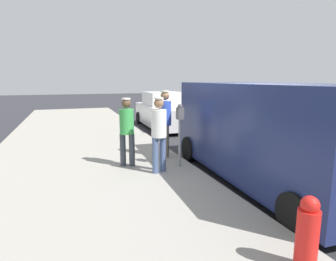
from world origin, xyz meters
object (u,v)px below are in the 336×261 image
object	(u,v)px
parked_sedan_behind	(165,112)
fire_hydrant	(307,234)
pedestrian_in_white	(159,130)
parked_van	(267,131)
pedestrian_in_blue	(165,119)
pedestrian_in_green	(127,128)
parking_meter_near	(180,124)

from	to	relation	value
parked_sedan_behind	fire_hydrant	distance (m)	10.38
pedestrian_in_white	parked_van	world-z (taller)	parked_van
parked_sedan_behind	fire_hydrant	world-z (taller)	parked_sedan_behind
parked_van	pedestrian_in_blue	bearing A→B (deg)	-56.24
pedestrian_in_white	parked_van	distance (m)	2.34
pedestrian_in_green	fire_hydrant	world-z (taller)	pedestrian_in_green
pedestrian_in_green	fire_hydrant	size ratio (longest dim) A/B	1.92
parked_sedan_behind	fire_hydrant	size ratio (longest dim) A/B	5.16
parking_meter_near	parked_sedan_behind	bearing A→B (deg)	-105.65
pedestrian_in_blue	pedestrian_in_white	distance (m)	1.39
pedestrian_in_white	parked_sedan_behind	size ratio (longest dim) A/B	0.38
parking_meter_near	parked_van	size ratio (longest dim) A/B	0.29
parked_van	parked_sedan_behind	size ratio (longest dim) A/B	1.19
pedestrian_in_blue	parked_van	xyz separation A→B (m)	(-1.53, 2.29, -0.03)
pedestrian_in_green	pedestrian_in_blue	size ratio (longest dim) A/B	0.92
parked_van	fire_hydrant	bearing A→B (deg)	59.68
parked_van	fire_hydrant	xyz separation A→B (m)	(1.60, 2.73, -0.59)
pedestrian_in_green	pedestrian_in_white	bearing A→B (deg)	129.27
parking_meter_near	parked_sedan_behind	world-z (taller)	parking_meter_near
parking_meter_near	pedestrian_in_green	xyz separation A→B (m)	(1.18, -0.46, -0.09)
pedestrian_in_white	parked_sedan_behind	world-z (taller)	pedestrian_in_white
parking_meter_near	parked_van	xyz separation A→B (m)	(-1.50, 1.27, -0.03)
parking_meter_near	fire_hydrant	size ratio (longest dim) A/B	1.77
fire_hydrant	parking_meter_near	bearing A→B (deg)	-91.43
parking_meter_near	pedestrian_in_white	distance (m)	0.65
pedestrian_in_white	parked_van	xyz separation A→B (m)	(-2.10, 1.02, 0.03)
pedestrian_in_blue	pedestrian_in_green	bearing A→B (deg)	25.69
pedestrian_in_white	parked_van	size ratio (longest dim) A/B	0.32
parked_van	parked_sedan_behind	xyz separation A→B (m)	(-0.24, -7.48, -0.41)
pedestrian_in_green	parked_van	distance (m)	3.19
parking_meter_near	parked_van	world-z (taller)	parked_van
pedestrian_in_white	parking_meter_near	bearing A→B (deg)	-157.60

